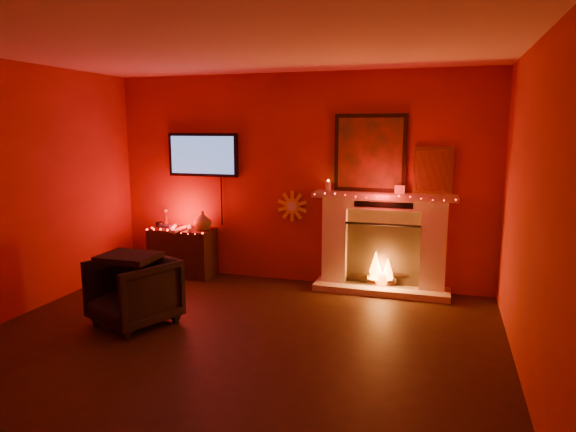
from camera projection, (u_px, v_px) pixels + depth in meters
name	position (u px, v px, depth m)	size (l,w,h in m)	color
room	(213.00, 208.00, 4.28)	(5.00, 5.00, 5.00)	black
fireplace	(383.00, 234.00, 6.31)	(1.72, 0.40, 2.18)	beige
tv	(203.00, 155.00, 6.92)	(1.00, 0.07, 1.24)	black
sunburst_clock	(292.00, 206.00, 6.69)	(0.40, 0.03, 0.40)	yellow
console_table	(183.00, 250.00, 7.02)	(0.86, 0.56, 0.91)	black
armchair	(134.00, 291.00, 5.28)	(0.74, 0.76, 0.69)	black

